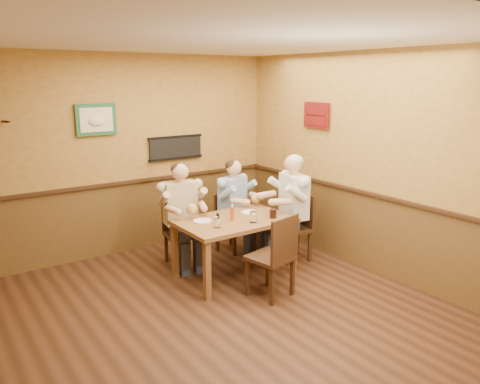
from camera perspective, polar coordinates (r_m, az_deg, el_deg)
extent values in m
plane|color=black|center=(5.01, -4.04, -15.63)|extent=(5.00, 5.00, 0.00)
cube|color=silver|center=(4.39, -4.68, 18.20)|extent=(5.00, 5.00, 0.02)
cube|color=#B4893F|center=(6.73, -15.32, 4.19)|extent=(5.00, 0.02, 2.80)
cube|color=#B4893F|center=(2.76, 23.67, -9.83)|extent=(5.00, 0.02, 2.80)
cube|color=#B4893F|center=(6.13, 16.20, 3.25)|extent=(0.02, 5.00, 2.80)
cube|color=brown|center=(6.91, -14.80, -3.21)|extent=(5.00, 0.02, 1.00)
cube|color=brown|center=(6.33, 15.55, -4.80)|extent=(0.02, 5.00, 1.00)
cube|color=black|center=(7.07, -7.85, 5.38)|extent=(0.88, 0.03, 0.34)
cube|color=#1F5A32|center=(6.57, -17.14, 8.43)|extent=(0.54, 0.03, 0.42)
cube|color=maroon|center=(6.74, 9.28, 9.22)|extent=(0.03, 0.48, 0.36)
cube|color=brown|center=(5.83, -0.69, -3.56)|extent=(1.40, 0.90, 0.05)
cube|color=brown|center=(5.33, -4.04, -9.59)|extent=(0.07, 0.07, 0.70)
cube|color=brown|center=(6.03, 6.50, -6.80)|extent=(0.07, 0.07, 0.70)
cube|color=brown|center=(5.96, -7.94, -7.10)|extent=(0.07, 0.07, 0.70)
cube|color=brown|center=(6.60, 2.01, -4.90)|extent=(0.07, 0.07, 0.70)
cylinder|color=white|center=(5.49, -2.76, -3.80)|extent=(0.10, 0.10, 0.11)
cylinder|color=white|center=(5.68, 1.66, -3.07)|extent=(0.12, 0.12, 0.14)
cylinder|color=black|center=(5.88, 4.05, -2.63)|extent=(0.11, 0.11, 0.11)
cylinder|color=red|center=(5.76, -0.96, -2.55)|extent=(0.05, 0.05, 0.19)
cylinder|color=white|center=(5.64, -2.92, -3.45)|extent=(0.04, 0.04, 0.09)
cylinder|color=black|center=(5.74, -2.74, -3.08)|extent=(0.05, 0.05, 0.09)
cylinder|color=silver|center=(5.74, -4.61, -3.54)|extent=(0.31, 0.31, 0.02)
cylinder|color=white|center=(6.10, 1.16, -2.48)|extent=(0.21, 0.21, 0.01)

